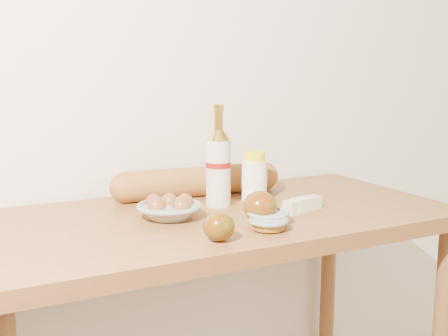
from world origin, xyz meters
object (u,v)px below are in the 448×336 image
Objects in this scene: cream_bottle at (254,178)px; baguette at (198,181)px; egg_bowl at (169,209)px; bourbon_bottle at (218,165)px; table at (219,259)px.

cream_bottle is 0.27× the size of baguette.
cream_bottle is at bearing 12.62° from egg_bowl.
bourbon_bottle is at bearing -86.15° from baguette.
egg_bowl is 0.41× the size of baguette.
baguette is at bearing 80.87° from table.
cream_bottle is (0.11, 0.00, -0.05)m from bourbon_bottle.
egg_bowl is 0.25m from baguette.
bourbon_bottle is at bearing 64.34° from table.
baguette is (-0.00, 0.13, -0.07)m from bourbon_bottle.
bourbon_bottle is 1.28× the size of egg_bowl.
bourbon_bottle reaches higher than table.
bourbon_bottle is (0.03, 0.07, 0.23)m from table.
bourbon_bottle reaches higher than baguette.
cream_bottle reaches higher than baguette.
table is 0.26m from baguette.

